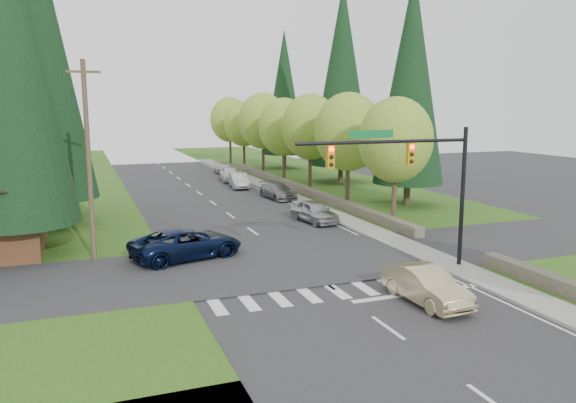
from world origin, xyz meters
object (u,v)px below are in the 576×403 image
parked_car_c (239,181)px  parked_car_d (230,174)px  parked_car_b (278,191)px  sedan_champagne (426,285)px  parked_car_e (226,169)px  parked_car_a (314,211)px  suv_navy (187,244)px

parked_car_c → parked_car_d: 4.96m
parked_car_b → parked_car_d: (-1.01, 12.15, 0.10)m
sedan_champagne → parked_car_e: 43.47m
parked_car_b → parked_car_e: (0.00, 17.50, -0.02)m
sedan_champagne → parked_car_a: bearing=80.4°
suv_navy → parked_car_a: 11.52m
parked_car_a → parked_car_c: (-0.53, 17.08, -0.02)m
parked_car_c → parked_car_e: size_ratio=0.97×
parked_car_b → sedan_champagne: bearing=-101.8°
parked_car_d → parked_car_e: (1.01, 5.35, -0.12)m
sedan_champagne → suv_navy: (-7.75, 9.86, 0.08)m
parked_car_e → parked_car_d: bearing=-105.9°
sedan_champagne → parked_car_d: (1.86, 38.02, 0.05)m
suv_navy → parked_car_b: suv_navy is taller
parked_car_b → parked_car_d: size_ratio=1.02×
parked_car_e → suv_navy: bearing=-112.8°
parked_car_c → sedan_champagne: bearing=-85.4°
sedan_champagne → parked_car_d: bearing=84.7°
parked_car_d → parked_car_e: parked_car_d is taller
sedan_champagne → parked_car_c: size_ratio=1.01×
sedan_champagne → parked_car_c: 33.11m
suv_navy → parked_car_b: size_ratio=1.26×
parked_car_a → sedan_champagne: bearing=-104.8°
suv_navy → parked_car_e: bearing=-33.5°
suv_navy → parked_car_e: (10.61, 33.52, -0.16)m
sedan_champagne → parked_car_b: size_ratio=0.95×
suv_navy → parked_car_b: bearing=-49.4°
sedan_champagne → parked_car_a: parked_car_a is taller
parked_car_a → parked_car_b: 9.91m
parked_car_c → parked_car_e: parked_car_c is taller
parked_car_a → parked_car_b: (0.87, 9.88, -0.07)m
suv_navy → parked_car_b: (10.61, 16.02, -0.14)m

